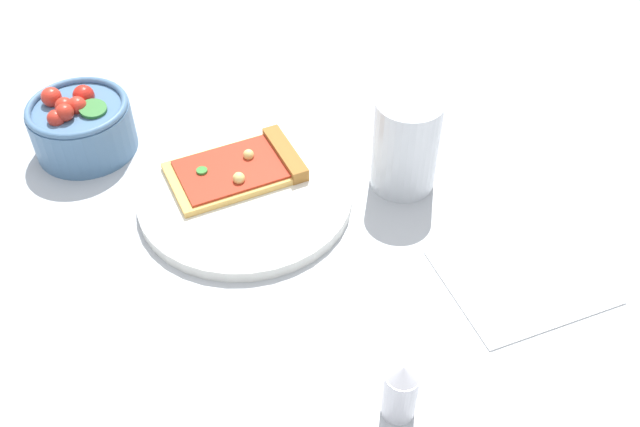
% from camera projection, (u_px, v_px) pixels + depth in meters
% --- Properties ---
extents(ground_plane, '(2.40, 2.40, 0.00)m').
position_uv_depth(ground_plane, '(252.00, 200.00, 0.81)').
color(ground_plane, '#B2B7BC').
rests_on(ground_plane, ground).
extents(plate, '(0.24, 0.24, 0.01)m').
position_uv_depth(plate, '(246.00, 197.00, 0.81)').
color(plate, silver).
rests_on(plate, ground_plane).
extents(pizza_slice_main, '(0.16, 0.11, 0.02)m').
position_uv_depth(pizza_slice_main, '(243.00, 168.00, 0.82)').
color(pizza_slice_main, '#E5B256').
rests_on(pizza_slice_main, plate).
extents(salad_bowl, '(0.12, 0.12, 0.08)m').
position_uv_depth(salad_bowl, '(81.00, 125.00, 0.85)').
color(salad_bowl, '#4C7299').
rests_on(salad_bowl, ground_plane).
extents(soda_glass, '(0.08, 0.08, 0.11)m').
position_uv_depth(soda_glass, '(406.00, 145.00, 0.80)').
color(soda_glass, silver).
rests_on(soda_glass, ground_plane).
extents(paper_napkin, '(0.16, 0.14, 0.00)m').
position_uv_depth(paper_napkin, '(522.00, 276.00, 0.73)').
color(paper_napkin, white).
rests_on(paper_napkin, ground_plane).
extents(pepper_shaker, '(0.03, 0.03, 0.07)m').
position_uv_depth(pepper_shaker, '(401.00, 390.00, 0.60)').
color(pepper_shaker, silver).
rests_on(pepper_shaker, ground_plane).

